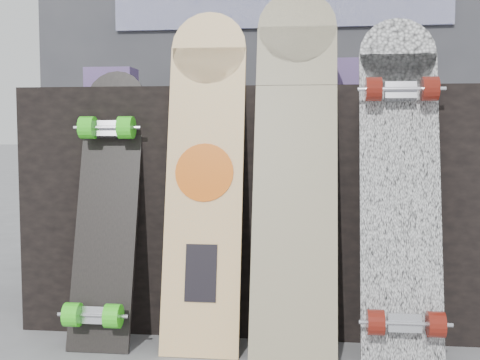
# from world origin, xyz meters

# --- Properties ---
(vendor_table) EXTENTS (1.60, 0.60, 0.80)m
(vendor_table) POSITION_xyz_m (0.00, 0.50, 0.40)
(vendor_table) COLOR black
(vendor_table) RESTS_ON ground
(booth) EXTENTS (2.40, 0.22, 2.20)m
(booth) POSITION_xyz_m (0.00, 1.35, 1.10)
(booth) COLOR #36373C
(booth) RESTS_ON ground
(merch_box_purple) EXTENTS (0.18, 0.12, 0.10)m
(merch_box_purple) POSITION_xyz_m (-0.61, 0.60, 0.85)
(merch_box_purple) COLOR #643D7D
(merch_box_purple) RESTS_ON vendor_table
(merch_box_small) EXTENTS (0.14, 0.14, 0.12)m
(merch_box_small) POSITION_xyz_m (0.30, 0.59, 0.86)
(merch_box_small) COLOR #643D7D
(merch_box_small) RESTS_ON vendor_table
(merch_box_flat) EXTENTS (0.22, 0.10, 0.06)m
(merch_box_flat) POSITION_xyz_m (0.22, 0.60, 0.83)
(merch_box_flat) COLOR #D1B78C
(merch_box_flat) RESTS_ON vendor_table
(longboard_geisha) EXTENTS (0.24, 0.25, 1.04)m
(longboard_geisha) POSITION_xyz_m (-0.17, 0.14, 0.55)
(longboard_geisha) COLOR #CDB78A
(longboard_geisha) RESTS_ON ground
(longboard_celtic) EXTENTS (0.25, 0.36, 1.11)m
(longboard_celtic) POSITION_xyz_m (0.10, 0.14, 0.59)
(longboard_celtic) COLOR beige
(longboard_celtic) RESTS_ON ground
(longboard_cascadia) EXTENTS (0.23, 0.32, 1.00)m
(longboard_cascadia) POSITION_xyz_m (0.40, 0.12, 0.52)
(longboard_cascadia) COLOR white
(longboard_cascadia) RESTS_ON ground
(skateboard_dark) EXTENTS (0.19, 0.31, 0.86)m
(skateboard_dark) POSITION_xyz_m (-0.48, 0.13, 0.44)
(skateboard_dark) COLOR black
(skateboard_dark) RESTS_ON ground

